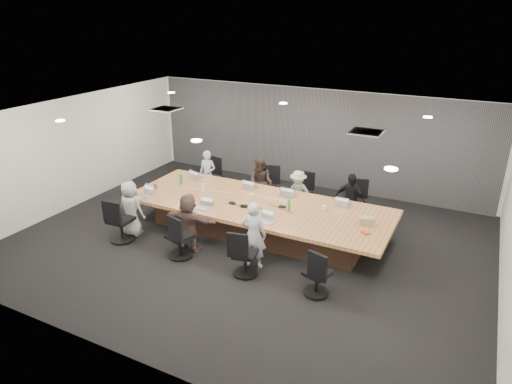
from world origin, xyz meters
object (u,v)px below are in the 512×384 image
at_px(laptop_3, 343,204).
at_px(laptop_4, 146,196).
at_px(laptop_5, 203,208).
at_px(conference_table, 258,217).
at_px(chair_5, 180,240).
at_px(laptop_2, 289,194).
at_px(person_1, 261,183).
at_px(snack_packet, 366,233).
at_px(person_2, 298,193).
at_px(person_0, 208,174).
at_px(bottle_clear, 203,187).
at_px(laptop_1, 251,187).
at_px(person_6, 254,235).
at_px(bottle_green_right, 289,205).
at_px(mug_brown, 155,186).
at_px(chair_3, 353,204).
at_px(laptop_6, 266,222).
at_px(person_3, 350,200).
at_px(chair_7, 317,277).
at_px(chair_1, 267,189).
at_px(chair_0, 215,180).
at_px(canvas_bag, 367,221).
at_px(stapler, 245,206).
at_px(laptop_0, 196,177).
at_px(chair_4, 121,223).
at_px(chair_2, 303,196).
at_px(person_5, 189,222).
at_px(chair_6, 245,257).
at_px(person_4, 131,208).
at_px(bottle_green_left, 181,179).

height_order(laptop_3, laptop_4, same).
bearing_deg(laptop_5, conference_table, 37.49).
height_order(chair_5, laptop_2, chair_5).
bearing_deg(person_1, snack_packet, -30.20).
xyz_separation_m(chair_5, person_2, (1.38, 3.05, 0.19)).
height_order(person_0, bottle_clear, person_0).
height_order(laptop_1, person_6, person_6).
height_order(person_1, person_6, person_6).
xyz_separation_m(bottle_green_right, mug_brown, (-3.42, -0.27, -0.08)).
relative_size(chair_3, laptop_6, 2.56).
bearing_deg(person_3, person_6, -105.34).
xyz_separation_m(chair_7, person_0, (-4.24, 3.05, 0.28)).
height_order(laptop_1, person_3, person_3).
relative_size(chair_1, chair_5, 0.98).
xyz_separation_m(laptop_4, bottle_green_right, (3.30, 0.76, 0.12)).
bearing_deg(chair_0, bottle_clear, 129.08).
bearing_deg(bottle_clear, canvas_bag, -0.15).
xyz_separation_m(person_0, person_2, (2.64, 0.00, -0.06)).
bearing_deg(conference_table, laptop_5, -139.93).
height_order(chair_3, stapler, stapler).
bearing_deg(laptop_0, canvas_bag, -175.59).
bearing_deg(laptop_1, chair_5, 84.49).
relative_size(chair_4, bottle_clear, 4.07).
distance_m(person_0, bottle_clear, 1.49).
relative_size(chair_2, person_5, 0.57).
xyz_separation_m(chair_0, canvas_bag, (4.66, -1.66, 0.45)).
distance_m(chair_3, chair_5, 4.34).
xyz_separation_m(chair_4, chair_7, (4.56, 0.00, -0.06)).
bearing_deg(mug_brown, person_5, -31.31).
bearing_deg(chair_3, person_6, 51.66).
bearing_deg(mug_brown, chair_4, -84.87).
bearing_deg(laptop_5, chair_7, -19.34).
distance_m(chair_6, laptop_5, 1.82).
distance_m(chair_5, person_5, 0.43).
relative_size(chair_2, person_0, 0.57).
xyz_separation_m(chair_4, person_6, (3.11, 0.35, 0.28)).
relative_size(chair_4, person_4, 0.65).
distance_m(laptop_1, canvas_bag, 3.14).
height_order(chair_7, laptop_3, laptop_3).
xyz_separation_m(chair_3, laptop_0, (-3.95, -0.90, 0.35)).
xyz_separation_m(conference_table, chair_1, (-0.60, 1.70, -0.02)).
distance_m(laptop_1, person_6, 2.45).
bearing_deg(person_5, chair_6, 164.02).
xyz_separation_m(person_0, laptop_6, (2.79, -2.15, 0.11)).
xyz_separation_m(person_0, person_1, (1.61, 0.00, 0.03)).
xyz_separation_m(laptop_6, bottle_clear, (-2.08, 0.86, 0.09)).
bearing_deg(laptop_3, bottle_green_right, 40.64).
height_order(chair_0, person_0, person_0).
distance_m(chair_7, bottle_green_left, 4.70).
bearing_deg(person_5, conference_table, -128.28).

